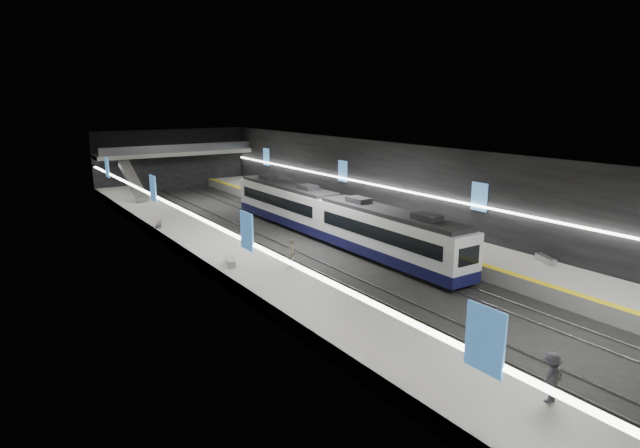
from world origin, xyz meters
TOP-DOWN VIEW (x-y plane):
  - ground at (0.00, 0.00)m, footprint 70.00×70.00m
  - ceiling at (0.00, 0.00)m, footprint 20.00×70.00m
  - wall_left at (-10.00, 0.00)m, footprint 0.04×70.00m
  - wall_right at (10.00, 0.00)m, footprint 0.04×70.00m
  - wall_back at (0.00, 35.00)m, footprint 20.00×0.04m
  - platform_left at (-7.50, 0.00)m, footprint 5.00×70.00m
  - tile_surface_left at (-7.50, 0.00)m, footprint 5.00×70.00m
  - tactile_strip_left at (-5.30, 0.00)m, footprint 0.60×70.00m
  - platform_right at (7.50, 0.00)m, footprint 5.00×70.00m
  - tile_surface_right at (7.50, 0.00)m, footprint 5.00×70.00m
  - tactile_strip_right at (5.30, 0.00)m, footprint 0.60×70.00m
  - rails at (-0.00, 0.00)m, footprint 6.52×70.00m
  - train at (2.50, 1.36)m, footprint 2.69×30.05m
  - ad_posters at (-0.00, 1.00)m, footprint 19.94×53.50m
  - cove_light_left at (-9.80, 0.00)m, footprint 0.25×68.60m
  - cove_light_right at (9.80, 0.00)m, footprint 0.25×68.60m
  - mezzanine_bridge at (0.00, 32.93)m, footprint 20.00×3.00m
  - escalator at (-7.50, 26.00)m, footprint 1.20×7.50m
  - bench_left_near at (-8.82, -3.07)m, footprint 1.14×1.94m
  - bench_left_far at (-9.50, 10.44)m, footprint 0.98×1.69m
  - bench_right_near at (9.23, -14.55)m, footprint 1.22×1.88m
  - bench_right_far at (9.50, 4.67)m, footprint 1.11×1.96m
  - passenger_right_a at (6.16, 3.41)m, footprint 0.53×0.64m
  - passenger_left_a at (-5.50, -5.53)m, footprint 0.82×1.13m
  - passenger_left_b at (-6.04, -25.01)m, footprint 1.29×0.80m

SIDE VIEW (x-z plane):
  - ground at x=0.00m, z-range 0.00..0.00m
  - rails at x=0.00m, z-range 0.00..0.12m
  - platform_left at x=-7.50m, z-range 0.00..1.00m
  - platform_right at x=7.50m, z-range 0.00..1.00m
  - tile_surface_left at x=-7.50m, z-range 1.00..1.02m
  - tile_surface_right at x=7.50m, z-range 1.00..1.02m
  - tactile_strip_left at x=-5.30m, z-range 1.01..1.03m
  - tactile_strip_right at x=5.30m, z-range 1.01..1.03m
  - bench_left_far at x=-9.50m, z-range 1.00..1.40m
  - bench_right_near at x=9.23m, z-range 1.00..1.45m
  - bench_left_near at x=-8.82m, z-range 1.00..1.46m
  - bench_right_far at x=9.50m, z-range 1.00..1.46m
  - passenger_right_a at x=6.16m, z-range 1.00..2.52m
  - passenger_left_a at x=-5.50m, z-range 1.00..2.78m
  - passenger_left_b at x=-6.04m, z-range 1.00..2.92m
  - train at x=2.50m, z-range 0.40..4.00m
  - escalator at x=-7.50m, z-range 0.94..4.86m
  - cove_light_left at x=-9.80m, z-range 3.74..3.86m
  - cove_light_right at x=9.80m, z-range 3.74..3.86m
  - wall_left at x=-10.00m, z-range 0.00..8.00m
  - wall_right at x=10.00m, z-range 0.00..8.00m
  - wall_back at x=0.00m, z-range 0.00..8.00m
  - ad_posters at x=0.00m, z-range 3.40..5.60m
  - mezzanine_bridge at x=0.00m, z-range 4.29..5.79m
  - ceiling at x=0.00m, z-range 7.98..8.02m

